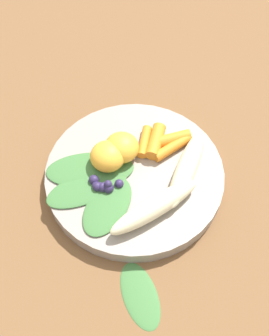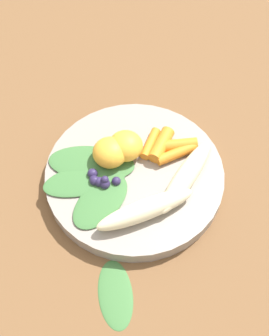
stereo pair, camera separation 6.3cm
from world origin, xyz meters
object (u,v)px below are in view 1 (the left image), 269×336
at_px(banana_peeled_right, 154,207).
at_px(kale_leaf_stray, 140,295).
at_px(bowl, 134,176).
at_px(orange_segment_near, 108,156).
at_px(banana_peeled_left, 187,169).

xyz_separation_m(banana_peeled_right, kale_leaf_stray, (0.02, 0.11, -0.03)).
height_order(bowl, banana_peeled_right, banana_peeled_right).
xyz_separation_m(bowl, kale_leaf_stray, (-0.01, 0.17, -0.01)).
xyz_separation_m(orange_segment_near, kale_leaf_stray, (-0.05, 0.18, -0.04)).
bearing_deg(banana_peeled_right, orange_segment_near, 95.38).
bearing_deg(kale_leaf_stray, banana_peeled_left, 139.38).
relative_size(banana_peeled_left, kale_leaf_stray, 1.51).
relative_size(orange_segment_near, kale_leaf_stray, 0.54).
bearing_deg(bowl, banana_peeled_left, 178.15).
distance_m(orange_segment_near, kale_leaf_stray, 0.19).
distance_m(banana_peeled_right, kale_leaf_stray, 0.11).
height_order(banana_peeled_right, orange_segment_near, orange_segment_near).
bearing_deg(bowl, orange_segment_near, -18.46).
distance_m(banana_peeled_left, banana_peeled_right, 0.08).
bearing_deg(banana_peeled_right, kale_leaf_stray, -134.26).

